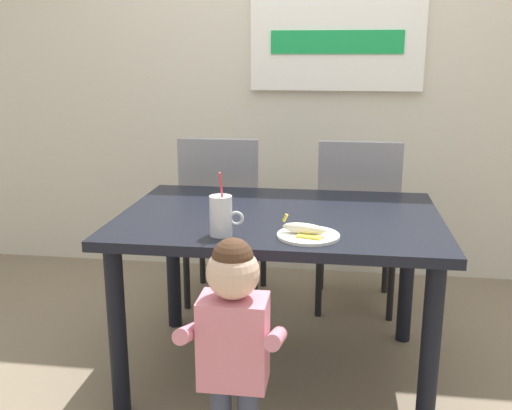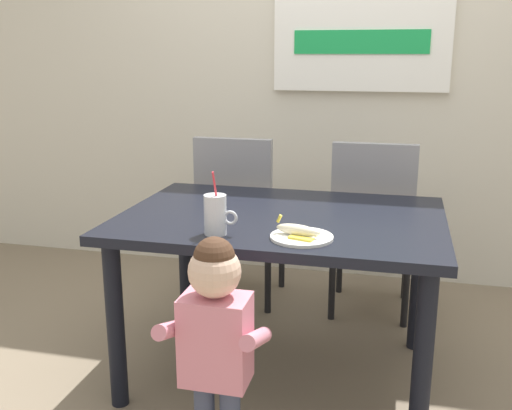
{
  "view_description": "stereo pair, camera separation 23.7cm",
  "coord_description": "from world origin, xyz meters",
  "px_view_note": "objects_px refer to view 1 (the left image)",
  "views": [
    {
      "loc": [
        0.23,
        -2.37,
        1.39
      ],
      "look_at": [
        -0.09,
        -0.09,
        0.8
      ],
      "focal_mm": 41.33,
      "sensor_mm": 36.0,
      "label": 1
    },
    {
      "loc": [
        0.47,
        -2.32,
        1.39
      ],
      "look_at": [
        -0.09,
        -0.09,
        0.8
      ],
      "focal_mm": 41.33,
      "sensor_mm": 36.0,
      "label": 2
    }
  ],
  "objects_px": {
    "dining_chair_right": "(357,216)",
    "toddler_standing": "(233,331)",
    "milk_cup": "(221,218)",
    "dining_table": "(279,236)",
    "dining_chair_left": "(223,211)",
    "snack_plate": "(308,236)",
    "peeled_banana": "(305,229)"
  },
  "relations": [
    {
      "from": "peeled_banana",
      "to": "milk_cup",
      "type": "bearing_deg",
      "value": -176.76
    },
    {
      "from": "milk_cup",
      "to": "snack_plate",
      "type": "distance_m",
      "value": 0.33
    },
    {
      "from": "dining_chair_left",
      "to": "milk_cup",
      "type": "height_order",
      "value": "milk_cup"
    },
    {
      "from": "toddler_standing",
      "to": "peeled_banana",
      "type": "relative_size",
      "value": 4.77
    },
    {
      "from": "peeled_banana",
      "to": "toddler_standing",
      "type": "bearing_deg",
      "value": -119.35
    },
    {
      "from": "milk_cup",
      "to": "dining_table",
      "type": "bearing_deg",
      "value": 60.57
    },
    {
      "from": "dining_chair_left",
      "to": "snack_plate",
      "type": "distance_m",
      "value": 1.16
    },
    {
      "from": "dining_chair_left",
      "to": "milk_cup",
      "type": "distance_m",
      "value": 1.09
    },
    {
      "from": "dining_table",
      "to": "milk_cup",
      "type": "distance_m",
      "value": 0.41
    },
    {
      "from": "dining_chair_right",
      "to": "toddler_standing",
      "type": "relative_size",
      "value": 1.15
    },
    {
      "from": "dining_table",
      "to": "dining_chair_right",
      "type": "distance_m",
      "value": 0.8
    },
    {
      "from": "dining_chair_left",
      "to": "milk_cup",
      "type": "xyz_separation_m",
      "value": [
        0.2,
        -1.04,
        0.26
      ]
    },
    {
      "from": "dining_chair_right",
      "to": "milk_cup",
      "type": "bearing_deg",
      "value": 63.06
    },
    {
      "from": "dining_table",
      "to": "milk_cup",
      "type": "relative_size",
      "value": 5.39
    },
    {
      "from": "peeled_banana",
      "to": "dining_chair_left",
      "type": "bearing_deg",
      "value": 116.51
    },
    {
      "from": "dining_chair_left",
      "to": "peeled_banana",
      "type": "bearing_deg",
      "value": 116.51
    },
    {
      "from": "dining_table",
      "to": "peeled_banana",
      "type": "relative_size",
      "value": 7.58
    },
    {
      "from": "toddler_standing",
      "to": "dining_chair_right",
      "type": "bearing_deg",
      "value": 72.95
    },
    {
      "from": "dining_chair_right",
      "to": "snack_plate",
      "type": "xyz_separation_m",
      "value": [
        -0.21,
        -1.02,
        0.2
      ]
    },
    {
      "from": "dining_chair_left",
      "to": "toddler_standing",
      "type": "xyz_separation_m",
      "value": [
        0.31,
        -1.38,
        -0.02
      ]
    },
    {
      "from": "dining_table",
      "to": "snack_plate",
      "type": "relative_size",
      "value": 5.78
    },
    {
      "from": "dining_chair_right",
      "to": "toddler_standing",
      "type": "xyz_separation_m",
      "value": [
        -0.42,
        -1.38,
        -0.02
      ]
    },
    {
      "from": "dining_table",
      "to": "peeled_banana",
      "type": "bearing_deg",
      "value": -68.12
    },
    {
      "from": "dining_chair_right",
      "to": "toddler_standing",
      "type": "bearing_deg",
      "value": 72.95
    },
    {
      "from": "milk_cup",
      "to": "peeled_banana",
      "type": "relative_size",
      "value": 1.41
    },
    {
      "from": "dining_chair_right",
      "to": "toddler_standing",
      "type": "height_order",
      "value": "dining_chair_right"
    },
    {
      "from": "dining_table",
      "to": "milk_cup",
      "type": "height_order",
      "value": "milk_cup"
    },
    {
      "from": "dining_chair_left",
      "to": "peeled_banana",
      "type": "xyz_separation_m",
      "value": [
        0.51,
        -1.02,
        0.23
      ]
    },
    {
      "from": "dining_table",
      "to": "dining_chair_right",
      "type": "relative_size",
      "value": 1.39
    },
    {
      "from": "toddler_standing",
      "to": "milk_cup",
      "type": "distance_m",
      "value": 0.45
    },
    {
      "from": "dining_chair_left",
      "to": "toddler_standing",
      "type": "distance_m",
      "value": 1.41
    },
    {
      "from": "dining_chair_left",
      "to": "snack_plate",
      "type": "bearing_deg",
      "value": 117.17
    }
  ]
}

